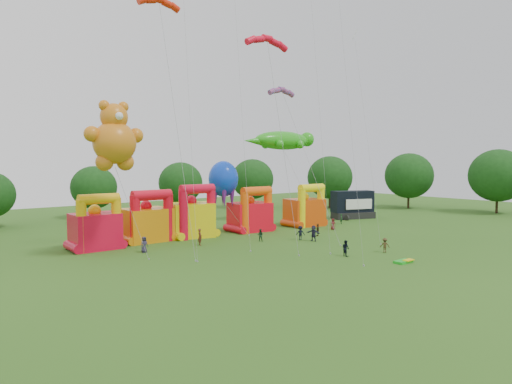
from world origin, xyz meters
TOP-DOWN VIEW (x-y plane):
  - ground at (0.00, 0.00)m, footprint 160.00×160.00m
  - tree_ring at (-1.14, 0.59)m, footprint 119.51×121.57m
  - bouncy_castle_0 at (-17.30, 27.95)m, footprint 4.96×3.99m
  - bouncy_castle_1 at (-10.57, 29.05)m, footprint 5.66×4.58m
  - bouncy_castle_2 at (-4.61, 28.32)m, footprint 6.13×5.37m
  - bouncy_castle_3 at (4.37, 27.52)m, footprint 5.89×5.01m
  - bouncy_castle_4 at (14.05, 26.45)m, footprint 5.83×4.97m
  - stage_trailer at (26.72, 27.83)m, footprint 7.74×4.99m
  - teddy_bear_kite at (-17.14, 20.91)m, footprint 5.96×4.23m
  - gecko_kite at (15.02, 31.24)m, footprint 14.62×10.21m
  - octopus_kite at (1.15, 29.16)m, footprint 4.14×7.18m
  - parafoil_kites at (-3.86, 16.22)m, footprint 22.44×11.34m
  - diamond_kites at (-0.53, 14.01)m, footprint 24.35×18.59m
  - folded_kite_bundle at (3.83, 2.52)m, footprint 2.03×1.14m
  - spectator_0 at (-13.87, 22.88)m, footprint 0.92×0.66m
  - spectator_1 at (-6.92, 22.76)m, footprint 0.60×0.79m
  - spectator_2 at (0.29, 20.42)m, footprint 0.93×0.94m
  - spectator_3 at (4.77, 17.98)m, footprint 1.31×1.15m
  - spectator_4 at (8.70, 18.75)m, footprint 0.94×0.97m
  - spectator_5 at (5.49, 16.39)m, footprint 1.19×1.90m
  - spectator_6 at (14.32, 21.15)m, footprint 0.95×0.85m
  - spectator_7 at (19.95, 24.45)m, footprint 0.69×0.66m
  - spectator_8 at (1.74, 8.08)m, footprint 0.77×0.92m
  - spectator_9 at (6.52, 6.68)m, footprint 1.14×1.16m

SIDE VIEW (x-z plane):
  - ground at x=0.00m, z-range 0.00..0.00m
  - folded_kite_bundle at x=3.83m, z-range -0.02..0.29m
  - spectator_2 at x=0.29m, z-range 0.00..1.54m
  - spectator_7 at x=19.95m, z-range 0.00..1.58m
  - spectator_9 at x=6.52m, z-range 0.00..1.60m
  - spectator_4 at x=8.70m, z-range 0.00..1.62m
  - spectator_6 at x=14.32m, z-range 0.00..1.63m
  - spectator_8 at x=1.74m, z-range 0.00..1.68m
  - spectator_0 at x=-13.87m, z-range 0.00..1.74m
  - spectator_3 at x=4.77m, z-range 0.00..1.76m
  - spectator_5 at x=5.49m, z-range 0.00..1.96m
  - spectator_1 at x=-6.92m, z-range 0.00..1.97m
  - stage_trailer at x=26.72m, z-range -0.09..4.68m
  - bouncy_castle_3 at x=4.37m, z-range -0.77..5.57m
  - bouncy_castle_0 at x=-17.30m, z-range -0.76..5.57m
  - bouncy_castle_1 at x=-10.57m, z-range -0.78..5.64m
  - bouncy_castle_4 at x=14.05m, z-range -0.78..5.66m
  - bouncy_castle_2 at x=-4.61m, z-range -0.84..6.09m
  - octopus_kite at x=1.15m, z-range 1.23..11.20m
  - tree_ring at x=-1.14m, z-range 0.22..12.30m
  - teddy_bear_kite at x=-17.14m, z-range 1.70..17.59m
  - gecko_kite at x=15.02m, z-range 3.14..17.94m
  - parafoil_kites at x=-3.86m, z-range -1.67..25.40m
  - diamond_kites at x=-0.53m, z-range -2.41..34.29m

